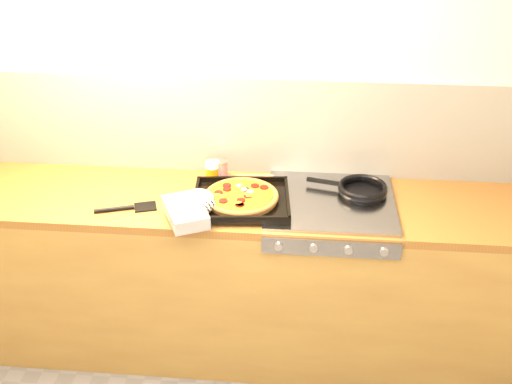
# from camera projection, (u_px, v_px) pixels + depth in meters

# --- Properties ---
(room_shell) EXTENTS (3.20, 3.20, 3.20)m
(room_shell) POSITION_uv_depth(u_px,v_px,m) (242.00, 126.00, 2.98)
(room_shell) COLOR white
(room_shell) RESTS_ON ground
(counter_run) EXTENTS (3.20, 0.62, 0.90)m
(counter_run) POSITION_uv_depth(u_px,v_px,m) (237.00, 274.00, 3.07)
(counter_run) COLOR olive
(counter_run) RESTS_ON ground
(stovetop) EXTENTS (0.60, 0.56, 0.02)m
(stovetop) POSITION_uv_depth(u_px,v_px,m) (330.00, 202.00, 2.81)
(stovetop) COLOR #95959A
(stovetop) RESTS_ON counter_run
(pizza_on_tray) EXTENTS (0.59, 0.55, 0.08)m
(pizza_on_tray) POSITION_uv_depth(u_px,v_px,m) (226.00, 201.00, 2.74)
(pizza_on_tray) COLOR black
(pizza_on_tray) RESTS_ON stovetop
(frying_pan) EXTENTS (0.41, 0.29, 0.04)m
(frying_pan) POSITION_uv_depth(u_px,v_px,m) (361.00, 189.00, 2.85)
(frying_pan) COLOR black
(frying_pan) RESTS_ON stovetop
(tomato_can) EXTENTS (0.08, 0.08, 0.11)m
(tomato_can) POSITION_uv_depth(u_px,v_px,m) (220.00, 171.00, 2.98)
(tomato_can) COLOR maroon
(tomato_can) RESTS_ON counter_run
(juice_glass) EXTENTS (0.08, 0.08, 0.11)m
(juice_glass) POSITION_uv_depth(u_px,v_px,m) (212.00, 172.00, 2.96)
(juice_glass) COLOR #CA720B
(juice_glass) RESTS_ON counter_run
(wooden_spoon) EXTENTS (0.30, 0.04, 0.02)m
(wooden_spoon) POSITION_uv_depth(u_px,v_px,m) (251.00, 176.00, 3.03)
(wooden_spoon) COLOR #AC7349
(wooden_spoon) RESTS_ON counter_run
(black_spatula) EXTENTS (0.28, 0.14, 0.02)m
(black_spatula) POSITION_uv_depth(u_px,v_px,m) (127.00, 208.00, 2.75)
(black_spatula) COLOR black
(black_spatula) RESTS_ON counter_run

